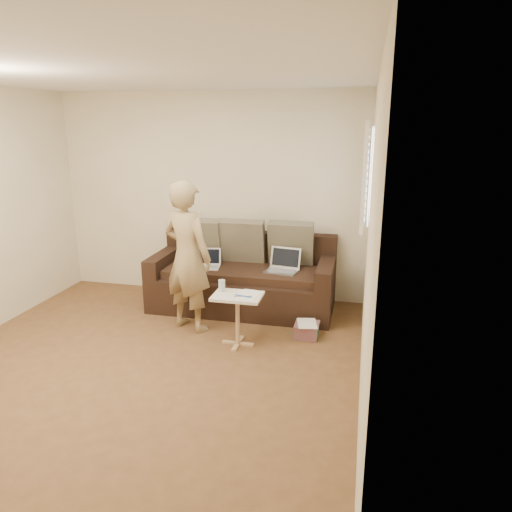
{
  "coord_description": "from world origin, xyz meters",
  "views": [
    {
      "loc": [
        1.95,
        -3.63,
        2.22
      ],
      "look_at": [
        0.8,
        1.4,
        0.78
      ],
      "focal_mm": 33.73,
      "sensor_mm": 36.0,
      "label": 1
    }
  ],
  "objects_px": {
    "sofa": "(243,275)",
    "laptop_silver": "(281,272)",
    "drinking_glass": "(222,286)",
    "person": "(187,257)",
    "striped_box": "(307,330)",
    "side_table": "(238,320)",
    "laptop_white": "(207,268)"
  },
  "relations": [
    {
      "from": "sofa",
      "to": "person",
      "type": "bearing_deg",
      "value": -120.24
    },
    {
      "from": "person",
      "to": "striped_box",
      "type": "bearing_deg",
      "value": -157.34
    },
    {
      "from": "side_table",
      "to": "drinking_glass",
      "type": "bearing_deg",
      "value": 158.9
    },
    {
      "from": "laptop_silver",
      "to": "drinking_glass",
      "type": "height_order",
      "value": "drinking_glass"
    },
    {
      "from": "laptop_white",
      "to": "side_table",
      "type": "relative_size",
      "value": 0.56
    },
    {
      "from": "laptop_silver",
      "to": "side_table",
      "type": "height_order",
      "value": "laptop_silver"
    },
    {
      "from": "side_table",
      "to": "striped_box",
      "type": "height_order",
      "value": "side_table"
    },
    {
      "from": "laptop_white",
      "to": "sofa",
      "type": "bearing_deg",
      "value": 7.55
    },
    {
      "from": "laptop_white",
      "to": "person",
      "type": "xyz_separation_m",
      "value": [
        -0.01,
        -0.6,
        0.31
      ]
    },
    {
      "from": "person",
      "to": "drinking_glass",
      "type": "relative_size",
      "value": 13.79
    },
    {
      "from": "side_table",
      "to": "sofa",
      "type": "bearing_deg",
      "value": 101.55
    },
    {
      "from": "drinking_glass",
      "to": "sofa",
      "type": "bearing_deg",
      "value": 91.39
    },
    {
      "from": "sofa",
      "to": "person",
      "type": "relative_size",
      "value": 1.33
    },
    {
      "from": "sofa",
      "to": "side_table",
      "type": "distance_m",
      "value": 1.04
    },
    {
      "from": "sofa",
      "to": "laptop_silver",
      "type": "relative_size",
      "value": 5.9
    },
    {
      "from": "sofa",
      "to": "laptop_white",
      "type": "relative_size",
      "value": 7.22
    },
    {
      "from": "person",
      "to": "drinking_glass",
      "type": "bearing_deg",
      "value": 175.11
    },
    {
      "from": "sofa",
      "to": "drinking_glass",
      "type": "distance_m",
      "value": 0.96
    },
    {
      "from": "side_table",
      "to": "laptop_white",
      "type": "bearing_deg",
      "value": 124.98
    },
    {
      "from": "person",
      "to": "side_table",
      "type": "distance_m",
      "value": 0.89
    },
    {
      "from": "person",
      "to": "striped_box",
      "type": "relative_size",
      "value": 6.5
    },
    {
      "from": "drinking_glass",
      "to": "side_table",
      "type": "bearing_deg",
      "value": -21.1
    },
    {
      "from": "person",
      "to": "side_table",
      "type": "bearing_deg",
      "value": 176.38
    },
    {
      "from": "sofa",
      "to": "side_table",
      "type": "height_order",
      "value": "sofa"
    },
    {
      "from": "drinking_glass",
      "to": "striped_box",
      "type": "xyz_separation_m",
      "value": [
        0.86,
        0.26,
        -0.52
      ]
    },
    {
      "from": "laptop_silver",
      "to": "drinking_glass",
      "type": "xyz_separation_m",
      "value": [
        -0.47,
        -0.86,
        0.08
      ]
    },
    {
      "from": "side_table",
      "to": "drinking_glass",
      "type": "xyz_separation_m",
      "value": [
        -0.18,
        0.07,
        0.33
      ]
    },
    {
      "from": "laptop_silver",
      "to": "side_table",
      "type": "xyz_separation_m",
      "value": [
        -0.29,
        -0.93,
        -0.25
      ]
    },
    {
      "from": "laptop_silver",
      "to": "person",
      "type": "relative_size",
      "value": 0.23
    },
    {
      "from": "sofa",
      "to": "drinking_glass",
      "type": "height_order",
      "value": "sofa"
    },
    {
      "from": "person",
      "to": "drinking_glass",
      "type": "xyz_separation_m",
      "value": [
        0.45,
        -0.21,
        -0.22
      ]
    },
    {
      "from": "laptop_silver",
      "to": "side_table",
      "type": "bearing_deg",
      "value": -98.07
    }
  ]
}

